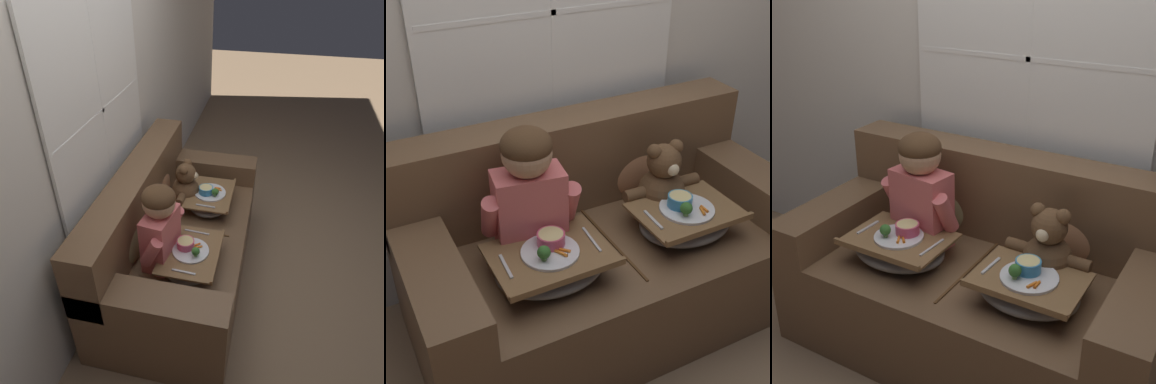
# 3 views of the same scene
# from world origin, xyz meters

# --- Properties ---
(ground_plane) EXTENTS (14.00, 14.00, 0.00)m
(ground_plane) POSITION_xyz_m (0.00, 0.00, 0.00)
(ground_plane) COLOR #8E7051
(wall_back_with_window) EXTENTS (8.00, 0.08, 2.60)m
(wall_back_with_window) POSITION_xyz_m (0.00, 0.55, 1.30)
(wall_back_with_window) COLOR beige
(wall_back_with_window) RESTS_ON ground_plane
(couch) EXTENTS (1.75, 0.89, 0.91)m
(couch) POSITION_xyz_m (0.00, 0.06, 0.34)
(couch) COLOR brown
(couch) RESTS_ON ground_plane
(throw_pillow_behind_child) EXTENTS (0.35, 0.17, 0.36)m
(throw_pillow_behind_child) POSITION_xyz_m (-0.33, 0.26, 0.63)
(throw_pillow_behind_child) COLOR #898456
(throw_pillow_behind_child) RESTS_ON couch
(throw_pillow_behind_teddy) EXTENTS (0.35, 0.17, 0.36)m
(throw_pillow_behind_teddy) POSITION_xyz_m (0.33, 0.26, 0.63)
(throw_pillow_behind_teddy) COLOR #B2754C
(throw_pillow_behind_teddy) RESTS_ON couch
(child_figure) EXTENTS (0.42, 0.22, 0.57)m
(child_figure) POSITION_xyz_m (-0.33, 0.06, 0.78)
(child_figure) COLOR #DB6666
(child_figure) RESTS_ON couch
(teddy_bear) EXTENTS (0.39, 0.27, 0.36)m
(teddy_bear) POSITION_xyz_m (0.33, 0.05, 0.62)
(teddy_bear) COLOR brown
(teddy_bear) RESTS_ON couch
(lap_tray_child) EXTENTS (0.47, 0.36, 0.19)m
(lap_tray_child) POSITION_xyz_m (-0.33, -0.13, 0.53)
(lap_tray_child) COLOR slate
(lap_tray_child) RESTS_ON child_figure
(lap_tray_teddy) EXTENTS (0.45, 0.34, 0.20)m
(lap_tray_teddy) POSITION_xyz_m (0.33, -0.13, 0.53)
(lap_tray_teddy) COLOR slate
(lap_tray_teddy) RESTS_ON teddy_bear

